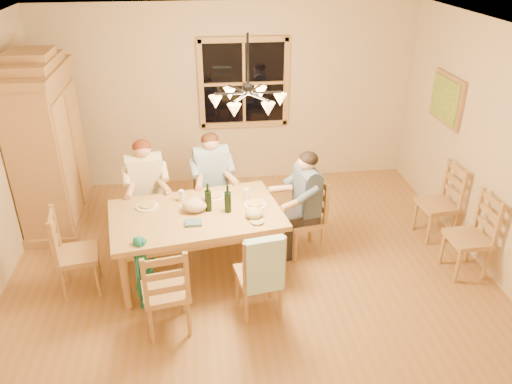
{
  "coord_description": "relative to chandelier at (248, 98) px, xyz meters",
  "views": [
    {
      "loc": [
        -0.5,
        -4.73,
        3.53
      ],
      "look_at": [
        0.09,
        0.1,
        0.98
      ],
      "focal_mm": 35.0,
      "sensor_mm": 36.0,
      "label": 1
    }
  ],
  "objects": [
    {
      "name": "floor",
      "position": [
        0.0,
        0.0,
        -2.08
      ],
      "size": [
        5.5,
        5.5,
        0.0
      ],
      "primitive_type": "plane",
      "color": "olive",
      "rests_on": "ground"
    },
    {
      "name": "ceiling",
      "position": [
        0.0,
        0.0,
        0.62
      ],
      "size": [
        5.5,
        5.0,
        0.02
      ],
      "primitive_type": "cube",
      "color": "white",
      "rests_on": "wall_back"
    },
    {
      "name": "wall_back",
      "position": [
        0.0,
        2.5,
        -0.73
      ],
      "size": [
        5.5,
        0.02,
        2.7
      ],
      "primitive_type": "cube",
      "color": "#CAB38F",
      "rests_on": "floor"
    },
    {
      "name": "wall_right",
      "position": [
        2.75,
        0.0,
        -0.73
      ],
      "size": [
        0.02,
        5.0,
        2.7
      ],
      "primitive_type": "cube",
      "color": "#CAB38F",
      "rests_on": "floor"
    },
    {
      "name": "window",
      "position": [
        0.2,
        2.47,
        -0.53
      ],
      "size": [
        1.3,
        0.06,
        1.3
      ],
      "color": "black",
      "rests_on": "wall_back"
    },
    {
      "name": "painting",
      "position": [
        2.71,
        1.2,
        -0.48
      ],
      "size": [
        0.06,
        0.78,
        0.64
      ],
      "color": "olive",
      "rests_on": "wall_right"
    },
    {
      "name": "chandelier",
      "position": [
        0.0,
        0.0,
        0.0
      ],
      "size": [
        0.77,
        0.68,
        0.71
      ],
      "color": "black",
      "rests_on": "ceiling"
    },
    {
      "name": "armoire",
      "position": [
        -2.42,
        1.45,
        -1.02
      ],
      "size": [
        0.66,
        1.4,
        2.3
      ],
      "color": "olive",
      "rests_on": "floor"
    },
    {
      "name": "dining_table",
      "position": [
        -0.58,
        0.11,
        -1.42
      ],
      "size": [
        2.03,
        1.43,
        0.76
      ],
      "rotation": [
        0.0,
        0.0,
        0.16
      ],
      "color": "#A58149",
      "rests_on": "floor"
    },
    {
      "name": "chair_far_left",
      "position": [
        -1.19,
        0.9,
        -1.77
      ],
      "size": [
        0.5,
        0.49,
        0.99
      ],
      "rotation": [
        0.0,
        0.0,
        3.3
      ],
      "color": "#9E7746",
      "rests_on": "floor"
    },
    {
      "name": "chair_far_right",
      "position": [
        -0.37,
        1.04,
        -1.77
      ],
      "size": [
        0.5,
        0.49,
        0.99
      ],
      "rotation": [
        0.0,
        0.0,
        3.3
      ],
      "color": "#9E7746",
      "rests_on": "floor"
    },
    {
      "name": "chair_near_left",
      "position": [
        -0.9,
        -0.84,
        -1.77
      ],
      "size": [
        0.5,
        0.49,
        0.99
      ],
      "rotation": [
        0.0,
        0.0,
        0.16
      ],
      "color": "#9E7746",
      "rests_on": "floor"
    },
    {
      "name": "chair_near_right",
      "position": [
        0.02,
        -0.69,
        -1.77
      ],
      "size": [
        0.5,
        0.49,
        0.99
      ],
      "rotation": [
        0.0,
        0.0,
        0.16
      ],
      "color": "#9E7746",
      "rests_on": "floor"
    },
    {
      "name": "chair_end_left",
      "position": [
        -1.86,
        -0.1,
        -1.77
      ],
      "size": [
        0.49,
        0.5,
        0.99
      ],
      "rotation": [
        0.0,
        0.0,
        -1.41
      ],
      "color": "#9E7746",
      "rests_on": "floor"
    },
    {
      "name": "chair_end_right",
      "position": [
        0.7,
        0.32,
        -1.77
      ],
      "size": [
        0.49,
        0.5,
        0.99
      ],
      "rotation": [
        0.0,
        0.0,
        1.73
      ],
      "color": "#9E7746",
      "rests_on": "floor"
    },
    {
      "name": "adult_woman",
      "position": [
        -1.19,
        0.9,
        -1.24
      ],
      "size": [
        0.44,
        0.48,
        0.87
      ],
      "rotation": [
        0.0,
        0.0,
        3.3
      ],
      "color": "beige",
      "rests_on": "floor"
    },
    {
      "name": "adult_plaid_man",
      "position": [
        -0.37,
        1.04,
        -1.24
      ],
      "size": [
        0.44,
        0.48,
        0.87
      ],
      "rotation": [
        0.0,
        0.0,
        3.3
      ],
      "color": "#376797",
      "rests_on": "floor"
    },
    {
      "name": "adult_slate_man",
      "position": [
        0.7,
        0.32,
        -1.24
      ],
      "size": [
        0.48,
        0.44,
        0.87
      ],
      "rotation": [
        0.0,
        0.0,
        1.73
      ],
      "color": "#44556C",
      "rests_on": "floor"
    },
    {
      "name": "towel",
      "position": [
        0.05,
        -0.88,
        -1.38
      ],
      "size": [
        0.39,
        0.16,
        0.58
      ],
      "primitive_type": "cube",
      "rotation": [
        0.0,
        0.0,
        0.16
      ],
      "color": "#B0DFEF",
      "rests_on": "chair_near_right"
    },
    {
      "name": "wine_bottle_a",
      "position": [
        -0.44,
        0.15,
        -1.15
      ],
      "size": [
        0.08,
        0.08,
        0.33
      ],
      "primitive_type": "cylinder",
      "color": "black",
      "rests_on": "dining_table"
    },
    {
      "name": "wine_bottle_b",
      "position": [
        -0.22,
        0.09,
        -1.15
      ],
      "size": [
        0.08,
        0.08,
        0.33
      ],
      "primitive_type": "cylinder",
      "color": "black",
      "rests_on": "dining_table"
    },
    {
      "name": "plate_woman",
      "position": [
        -1.12,
        0.3,
        -1.31
      ],
      "size": [
        0.26,
        0.26,
        0.02
      ],
      "primitive_type": "cylinder",
      "color": "white",
      "rests_on": "dining_table"
    },
    {
      "name": "plate_plaid",
      "position": [
        -0.36,
        0.45,
        -1.31
      ],
      "size": [
        0.26,
        0.26,
        0.02
      ],
      "primitive_type": "cylinder",
      "color": "white",
      "rests_on": "dining_table"
    },
    {
      "name": "plate_slate",
      "position": [
        0.09,
        0.19,
        -1.31
      ],
      "size": [
        0.26,
        0.26,
        0.02
      ],
      "primitive_type": "cylinder",
      "color": "white",
      "rests_on": "dining_table"
    },
    {
      "name": "wine_glass_a",
      "position": [
        -0.74,
        0.4,
        -1.25
      ],
      "size": [
        0.06,
        0.06,
        0.14
      ],
      "primitive_type": "cylinder",
      "color": "silver",
      "rests_on": "dining_table"
    },
    {
      "name": "wine_glass_b",
      "position": [
        0.01,
        0.34,
        -1.25
      ],
      "size": [
        0.06,
        0.06,
        0.14
      ],
      "primitive_type": "cylinder",
      "color": "silver",
      "rests_on": "dining_table"
    },
    {
      "name": "cap",
      "position": [
        0.05,
        -0.07,
        -1.26
      ],
      "size": [
        0.2,
        0.2,
        0.11
      ],
      "primitive_type": "ellipsoid",
      "color": "tan",
      "rests_on": "dining_table"
    },
    {
      "name": "napkin",
      "position": [
        -0.61,
        -0.13,
        -1.3
      ],
      "size": [
        0.2,
        0.17,
        0.03
      ],
      "primitive_type": "cube",
      "rotation": [
        0.0,
        0.0,
        0.16
      ],
      "color": "#476783",
      "rests_on": "dining_table"
    },
    {
      "name": "cloth_bundle",
      "position": [
        -0.59,
        0.15,
        -1.24
      ],
      "size": [
        0.28,
        0.22,
        0.15
      ],
      "primitive_type": "ellipsoid",
      "color": "tan",
      "rests_on": "dining_table"
    },
    {
      "name": "child",
      "position": [
        -1.13,
        -0.45,
        -1.66
      ],
      "size": [
        0.35,
        0.36,
        0.83
      ],
      "primitive_type": "imported",
      "rotation": [
        0.0,
        0.0,
        0.87
      ],
      "color": "#1A756B",
      "rests_on": "floor"
    },
    {
      "name": "chair_spare_front",
      "position": [
        2.45,
        -0.31,
        -1.77
      ],
      "size": [
        0.43,
        0.45,
        0.99
      ],
      "rotation": [
        0.0,
        0.0,
        1.6
      ],
      "color": "#9E7746",
      "rests_on": "floor"
    },
    {
      "name": "chair_spare_back",
      "position": [
        2.45,
        0.47,
        -1.77
      ],
      "size": [
        0.46,
        0.48,
        0.99
      ],
      "rotation": [
        0.0,
        0.0,
        1.66
      ],
      "color": "#9E7746",
      "rests_on": "floor"
    }
  ]
}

